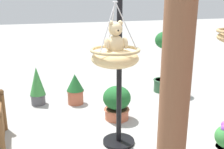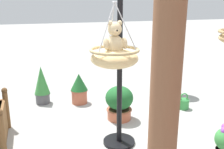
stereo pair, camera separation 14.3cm
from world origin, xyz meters
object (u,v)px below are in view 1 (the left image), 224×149
potted_plant_bushy_green (75,89)px  teddy_bear (116,41)px  potted_plant_fern_front (37,86)px  watering_can (179,102)px  potted_plant_small_succulent (164,60)px  display_pole_central (119,93)px  potted_plant_broad_leaf (117,102)px  hanging_basket_with_teddy (115,57)px  greenhouse_pillar_right (176,70)px

potted_plant_bushy_green → teddy_bear: bearing=93.2°
potted_plant_fern_front → watering_can: (-2.45, 1.04, -0.27)m
teddy_bear → potted_plant_bushy_green: 2.24m
potted_plant_small_succulent → watering_can: potted_plant_small_succulent is taller
display_pole_central → teddy_bear: size_ratio=5.81×
potted_plant_broad_leaf → watering_can: 1.28m
potted_plant_broad_leaf → watering_can: potted_plant_broad_leaf is taller
potted_plant_fern_front → teddy_bear: bearing=110.5°
teddy_bear → hanging_basket_with_teddy: bearing=-90.0°
hanging_basket_with_teddy → potted_plant_broad_leaf: (-0.40, -0.99, -1.00)m
hanging_basket_with_teddy → teddy_bear: (0.00, 0.02, 0.19)m
hanging_basket_with_teddy → potted_plant_fern_front: hanging_basket_with_teddy is taller
potted_plant_fern_front → display_pole_central: bearing=117.0°
teddy_bear → potted_plant_small_succulent: size_ratio=0.32×
display_pole_central → potted_plant_bushy_green: bearing=-81.0°
potted_plant_fern_front → greenhouse_pillar_right: bearing=101.2°
watering_can → potted_plant_small_succulent: bearing=-100.8°
teddy_bear → greenhouse_pillar_right: greenhouse_pillar_right is taller
display_pole_central → teddy_bear: (0.15, 0.27, 0.74)m
greenhouse_pillar_right → potted_plant_broad_leaf: 2.73m
potted_plant_broad_leaf → greenhouse_pillar_right: bearing=78.3°
display_pole_central → potted_plant_broad_leaf: (-0.25, -0.74, -0.45)m
display_pole_central → greenhouse_pillar_right: 1.83m
greenhouse_pillar_right → watering_can: 3.33m
potted_plant_bushy_green → potted_plant_small_succulent: potted_plant_small_succulent is taller
hanging_basket_with_teddy → watering_can: 2.30m
greenhouse_pillar_right → potted_plant_small_succulent: 3.94m
greenhouse_pillar_right → potted_plant_bushy_green: bearing=-89.8°
hanging_basket_with_teddy → potted_plant_bushy_green: 2.13m
potted_plant_fern_front → potted_plant_small_succulent: (-2.62, 0.15, 0.34)m
display_pole_central → hanging_basket_with_teddy: 0.62m
potted_plant_small_succulent → watering_can: (0.17, 0.89, -0.61)m
teddy_bear → potted_plant_bushy_green: (0.11, -1.91, -1.17)m
potted_plant_bushy_green → greenhouse_pillar_right: bearing=90.2°
potted_plant_bushy_green → watering_can: size_ratio=1.69×
greenhouse_pillar_right → potted_plant_broad_leaf: greenhouse_pillar_right is taller
potted_plant_broad_leaf → potted_plant_fern_front: bearing=-42.7°
potted_plant_bushy_green → potted_plant_broad_leaf: potted_plant_bushy_green is taller
greenhouse_pillar_right → watering_can: bearing=-125.5°
teddy_bear → watering_can: (-1.66, -1.08, -1.37)m
display_pole_central → potted_plant_small_succulent: 2.39m
hanging_basket_with_teddy → potted_plant_bushy_green: bearing=-86.7°
potted_plant_small_succulent → potted_plant_broad_leaf: 1.77m
potted_plant_fern_front → watering_can: size_ratio=2.10×
potted_plant_bushy_green → watering_can: (-1.77, 0.83, -0.20)m
teddy_bear → greenhouse_pillar_right: bearing=86.1°
teddy_bear → watering_can: 2.41m
potted_plant_fern_front → potted_plant_bushy_green: 0.71m
greenhouse_pillar_right → potted_plant_small_succulent: bearing=-119.9°
potted_plant_small_succulent → watering_can: size_ratio=3.73×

